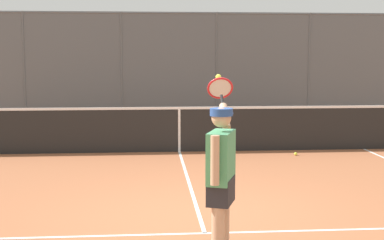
{
  "coord_description": "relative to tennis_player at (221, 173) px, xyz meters",
  "views": [
    {
      "loc": [
        0.62,
        6.65,
        2.05
      ],
      "look_at": [
        -0.03,
        -1.6,
        1.05
      ],
      "focal_mm": 50.46,
      "sensor_mm": 36.0,
      "label": 1
    }
  ],
  "objects": [
    {
      "name": "ground_plane",
      "position": [
        0.08,
        -1.46,
        -0.89
      ],
      "size": [
        60.0,
        60.0,
        0.0
      ],
      "primitive_type": "plane",
      "color": "#A8603D"
    },
    {
      "name": "tennis_player",
      "position": [
        0.0,
        0.0,
        0.0
      ],
      "size": [
        0.41,
        1.33,
        1.83
      ],
      "rotation": [
        0.0,
        0.0,
        -1.91
      ],
      "color": "navy",
      "rests_on": "ground"
    },
    {
      "name": "tennis_net",
      "position": [
        0.08,
        -6.14,
        -0.39
      ],
      "size": [
        10.5,
        0.09,
        1.07
      ],
      "color": "#2D2D2D",
      "rests_on": "ground"
    },
    {
      "name": "fence_backdrop",
      "position": [
        0.08,
        -12.33,
        0.46
      ],
      "size": [
        17.8,
        1.37,
        3.38
      ],
      "color": "#565B60",
      "rests_on": "ground"
    },
    {
      "name": "tennis_ball_near_net",
      "position": [
        -2.29,
        -5.52,
        -0.85
      ],
      "size": [
        0.07,
        0.07,
        0.07
      ],
      "primitive_type": "sphere",
      "color": "#D6E042",
      "rests_on": "ground"
    }
  ]
}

